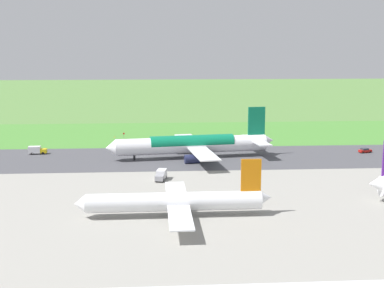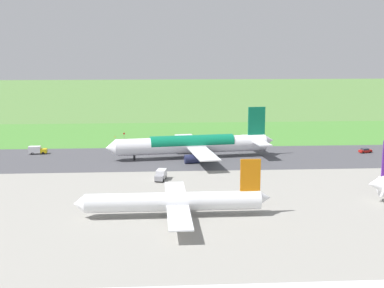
{
  "view_description": "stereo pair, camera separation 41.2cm",
  "coord_description": "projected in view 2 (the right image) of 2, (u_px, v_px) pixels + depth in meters",
  "views": [
    {
      "loc": [
        -3.93,
        159.73,
        34.69
      ],
      "look_at": [
        -14.42,
        0.0,
        4.5
      ],
      "focal_mm": 48.36,
      "sensor_mm": 36.0,
      "label": 1
    },
    {
      "loc": [
        -4.34,
        159.75,
        34.69
      ],
      "look_at": [
        -14.42,
        0.0,
        4.5
      ],
      "focal_mm": 48.36,
      "sensor_mm": 36.0,
      "label": 2
    }
  ],
  "objects": [
    {
      "name": "service_car_followme",
      "position": [
        365.0,
        150.0,
        171.27
      ],
      "size": [
        4.52,
        2.81,
        1.62
      ],
      "color": "#B21914",
      "rests_on": "ground"
    },
    {
      "name": "traffic_cone_orange",
      "position": [
        115.0,
        137.0,
        200.77
      ],
      "size": [
        0.4,
        0.4,
        0.55
      ],
      "primitive_type": "cone",
      "color": "orange",
      "rests_on": "ground"
    },
    {
      "name": "runway_asphalt",
      "position": [
        146.0,
        158.0,
        162.83
      ],
      "size": [
        600.0,
        35.4,
        0.06
      ],
      "primitive_type": "cube",
      "color": "#47474C",
      "rests_on": "ground"
    },
    {
      "name": "no_stopping_sign",
      "position": [
        124.0,
        136.0,
        193.64
      ],
      "size": [
        0.6,
        0.1,
        3.0
      ],
      "color": "slate",
      "rests_on": "ground"
    },
    {
      "name": "service_truck_baggage",
      "position": [
        161.0,
        175.0,
        136.32
      ],
      "size": [
        3.37,
        6.13,
        2.65
      ],
      "color": "gray",
      "rests_on": "ground"
    },
    {
      "name": "airliner_parked_mid",
      "position": [
        175.0,
        201.0,
        106.76
      ],
      "size": [
        40.82,
        33.31,
        11.95
      ],
      "color": "white",
      "rests_on": "ground"
    },
    {
      "name": "apron_concrete",
      "position": [
        141.0,
        208.0,
        112.87
      ],
      "size": [
        440.0,
        110.0,
        0.05
      ],
      "primitive_type": "cube",
      "color": "gray",
      "rests_on": "ground"
    },
    {
      "name": "grass_verge_foreground",
      "position": [
        149.0,
        138.0,
        199.37
      ],
      "size": [
        600.0,
        80.0,
        0.04
      ],
      "primitive_type": "cube",
      "color": "#478534",
      "rests_on": "ground"
    },
    {
      "name": "ground_plane",
      "position": [
        146.0,
        159.0,
        162.83
      ],
      "size": [
        800.0,
        800.0,
        0.0
      ],
      "primitive_type": "plane",
      "color": "#547F3D"
    },
    {
      "name": "service_truck_fuel",
      "position": [
        37.0,
        150.0,
        169.23
      ],
      "size": [
        5.89,
        2.51,
        2.65
      ],
      "color": "gold",
      "rests_on": "ground"
    },
    {
      "name": "airliner_main",
      "position": [
        193.0,
        144.0,
        162.99
      ],
      "size": [
        54.1,
        44.41,
        15.88
      ],
      "color": "white",
      "rests_on": "ground"
    }
  ]
}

